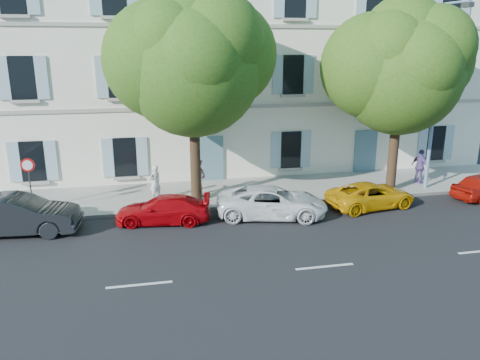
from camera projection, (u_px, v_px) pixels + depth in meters
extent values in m
plane|color=black|center=(288.00, 224.00, 19.20)|extent=(90.00, 90.00, 0.00)
cube|color=#A09E96|center=(261.00, 190.00, 23.37)|extent=(36.00, 4.50, 0.15)
cube|color=#9E998E|center=(273.00, 204.00, 21.33)|extent=(36.00, 0.16, 0.16)
cube|color=white|center=(238.00, 65.00, 27.16)|extent=(28.00, 7.00, 12.00)
imported|color=black|center=(17.00, 215.00, 17.97)|extent=(4.76, 2.04, 1.53)
imported|color=#A5040A|center=(163.00, 209.00, 19.20)|extent=(4.07, 2.15, 1.12)
imported|color=white|center=(272.00, 202.00, 19.84)|extent=(5.04, 3.16, 1.30)
imported|color=#DC9A09|center=(371.00, 195.00, 21.04)|extent=(4.33, 2.52, 1.13)
cylinder|color=#3A2819|center=(195.00, 161.00, 21.22)|extent=(0.47, 0.47, 3.73)
ellipsoid|color=#3D6D1B|center=(193.00, 68.00, 20.10)|extent=(5.97, 5.97, 6.57)
cylinder|color=#3A2819|center=(393.00, 155.00, 22.75)|extent=(0.47, 0.47, 3.52)
ellipsoid|color=#416D1C|center=(401.00, 73.00, 21.68)|extent=(5.71, 5.71, 6.28)
cylinder|color=#383A3D|center=(31.00, 191.00, 19.57)|extent=(0.06, 0.06, 2.06)
cylinder|color=red|center=(28.00, 165.00, 19.24)|extent=(0.56, 0.04, 0.56)
cylinder|color=#7293BF|center=(435.00, 101.00, 22.42)|extent=(0.17, 0.17, 8.72)
cylinder|color=#7293BF|center=(457.00, 2.00, 20.51)|extent=(0.24, 1.53, 0.11)
cube|color=#383A3D|center=(468.00, 5.00, 19.83)|extent=(0.31, 0.51, 0.20)
imported|color=silver|center=(155.00, 183.00, 21.49)|extent=(0.72, 0.67, 1.66)
imported|color=tan|center=(198.00, 177.00, 22.17)|extent=(1.09, 1.08, 1.78)
imported|color=#665195|center=(420.00, 166.00, 24.14)|extent=(0.78, 1.13, 1.79)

